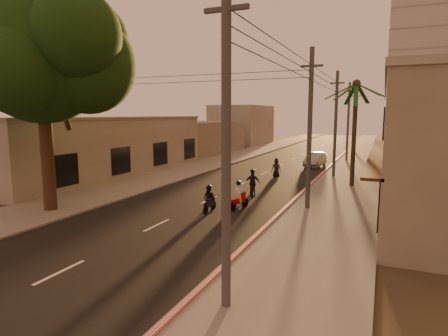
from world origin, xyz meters
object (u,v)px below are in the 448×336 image
at_px(palm_tree, 356,90).
at_px(scooter_far_a, 276,169).
at_px(scooter_mid_a, 209,200).
at_px(parked_car, 315,159).
at_px(scooter_red, 239,197).
at_px(broadleaf_tree, 48,56).
at_px(scooter_mid_b, 252,183).

distance_m(palm_tree, scooter_far_a, 9.17).
xyz_separation_m(scooter_mid_a, parked_car, (2.27, 21.19, 0.02)).
height_order(scooter_red, scooter_far_a, scooter_far_a).
bearing_deg(parked_car, scooter_far_a, -99.08).
bearing_deg(broadleaf_tree, scooter_far_a, 62.25).
bearing_deg(scooter_mid_b, scooter_mid_a, -117.25).
bearing_deg(scooter_mid_b, palm_tree, 25.92).
bearing_deg(scooter_red, scooter_mid_b, 113.10).
xyz_separation_m(broadleaf_tree, scooter_mid_b, (8.71, 8.18, -7.65)).
relative_size(scooter_red, scooter_mid_b, 0.92).
relative_size(palm_tree, scooter_mid_a, 5.13).
xyz_separation_m(palm_tree, parked_car, (-4.45, 10.52, -6.42)).
distance_m(scooter_far_a, parked_car, 8.81).
distance_m(palm_tree, parked_car, 13.10).
relative_size(scooter_mid_a, parked_car, 0.36).
height_order(palm_tree, scooter_mid_b, palm_tree).
bearing_deg(scooter_far_a, broadleaf_tree, -126.04).
relative_size(broadleaf_tree, parked_car, 2.69).
height_order(scooter_mid_a, scooter_far_a, scooter_far_a).
bearing_deg(scooter_red, scooter_mid_a, -120.10).
height_order(scooter_mid_a, parked_car, scooter_mid_a).
distance_m(palm_tree, scooter_mid_a, 14.16).
bearing_deg(broadleaf_tree, scooter_mid_a, 21.94).
distance_m(scooter_red, scooter_mid_b, 3.81).
bearing_deg(scooter_far_a, scooter_mid_a, -100.11).
bearing_deg(broadleaf_tree, palm_tree, 43.48).
height_order(broadleaf_tree, palm_tree, broadleaf_tree).
distance_m(scooter_mid_b, scooter_far_a, 7.60).
distance_m(scooter_mid_a, scooter_far_a, 12.59).
bearing_deg(scooter_far_a, scooter_mid_b, -95.14).
relative_size(broadleaf_tree, palm_tree, 1.48).
distance_m(scooter_mid_a, parked_car, 21.32).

